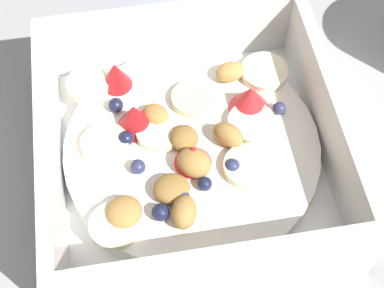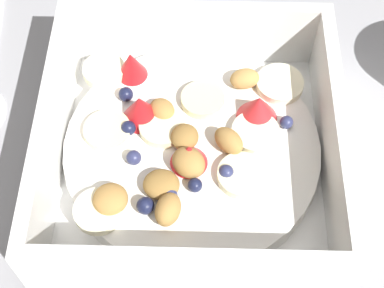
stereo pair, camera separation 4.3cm
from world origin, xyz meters
name	(u,v)px [view 1 (the left image)]	position (x,y,z in m)	size (l,w,h in m)	color
ground_plane	(176,184)	(0.00, 0.00, 0.00)	(2.40, 2.40, 0.00)	#9E9EA3
fruit_bowl	(191,149)	(0.01, 0.02, 0.02)	(0.22, 0.22, 0.07)	white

